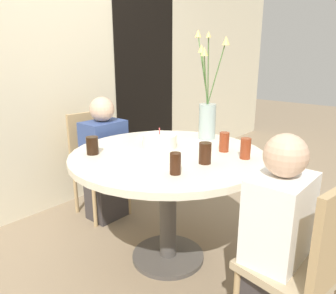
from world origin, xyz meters
The scene contains 16 objects.
ground_plane centered at (0.00, 0.00, 0.00)m, with size 16.00×16.00×0.00m, color #89755B.
wall_back centered at (0.00, 1.36, 1.30)m, with size 8.00×0.05×2.60m.
doorway_panel centered at (1.16, 1.33, 1.02)m, with size 0.90×0.01×2.05m.
dining_table centered at (0.00, 0.00, 0.64)m, with size 1.26×1.26×0.78m.
chair_left_flank centered at (0.14, 0.96, 0.50)m, with size 0.45×0.45×0.90m.
chair_far_back centered at (-0.15, -0.96, 0.50)m, with size 0.46×0.46×0.90m.
birthday_cake centered at (0.06, 0.13, 0.82)m, with size 0.23×0.23×0.14m.
flower_vase centered at (0.47, 0.02, 0.99)m, with size 0.30×0.34×0.79m.
side_plate centered at (0.22, 0.38, 0.78)m, with size 0.18×0.18×0.01m.
drink_glass_0 centered at (0.27, -0.25, 0.84)m, with size 0.06×0.06×0.13m.
drink_glass_1 centered at (0.22, -0.43, 0.84)m, with size 0.06×0.06×0.13m.
drink_glass_2 centered at (-0.26, -0.28, 0.84)m, with size 0.06×0.06×0.12m.
drink_glass_3 centered at (-0.01, -0.30, 0.84)m, with size 0.07×0.07×0.12m.
drink_glass_4 centered at (-0.33, 0.35, 0.83)m, with size 0.08×0.08×0.11m.
person_woman centered at (0.12, 0.80, 0.50)m, with size 0.34×0.24×1.06m.
person_boy centered at (-0.13, -0.80, 0.50)m, with size 0.34×0.24×1.06m.
Camera 1 is at (-1.52, -1.31, 1.40)m, focal length 35.00 mm.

